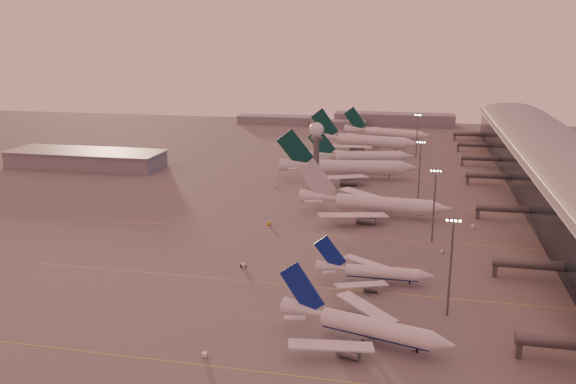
# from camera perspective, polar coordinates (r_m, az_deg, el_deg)

# --- Properties ---
(ground) EXTENTS (700.00, 700.00, 0.00)m
(ground) POSITION_cam_1_polar(r_m,az_deg,el_deg) (164.04, -6.30, -9.48)
(ground) COLOR #5F5C5C
(ground) RESTS_ON ground
(taxiway_markings) EXTENTS (180.00, 185.25, 0.02)m
(taxiway_markings) POSITION_cam_1_polar(r_m,az_deg,el_deg) (209.54, 6.44, -4.11)
(taxiway_markings) COLOR gold
(taxiway_markings) RESTS_ON ground
(terminal) EXTENTS (57.00, 362.00, 23.04)m
(terminal) POSITION_cam_1_polar(r_m,az_deg,el_deg) (264.75, 24.79, 0.91)
(terminal) COLOR black
(terminal) RESTS_ON ground
(hangar) EXTENTS (82.00, 27.00, 8.50)m
(hangar) POSITION_cam_1_polar(r_m,az_deg,el_deg) (334.43, -18.39, 2.98)
(hangar) COLOR slate
(hangar) RESTS_ON ground
(radar_tower) EXTENTS (6.40, 6.40, 31.10)m
(radar_tower) POSITION_cam_1_polar(r_m,az_deg,el_deg) (269.41, 2.68, 4.71)
(radar_tower) COLOR #505257
(radar_tower) RESTS_ON ground
(mast_a) EXTENTS (3.60, 0.56, 25.00)m
(mast_a) POSITION_cam_1_polar(r_m,az_deg,el_deg) (151.57, 14.98, -6.35)
(mast_a) COLOR #505257
(mast_a) RESTS_ON ground
(mast_b) EXTENTS (3.60, 0.56, 25.00)m
(mast_b) POSITION_cam_1_polar(r_m,az_deg,el_deg) (203.88, 13.52, -0.92)
(mast_b) COLOR #505257
(mast_b) RESTS_ON ground
(mast_c) EXTENTS (3.60, 0.56, 25.00)m
(mast_c) POSITION_cam_1_polar(r_m,az_deg,el_deg) (257.33, 12.22, 2.30)
(mast_c) COLOR #505257
(mast_c) RESTS_ON ground
(mast_d) EXTENTS (3.60, 0.56, 25.00)m
(mast_d) POSITION_cam_1_polar(r_m,az_deg,el_deg) (345.93, 11.98, 5.35)
(mast_d) COLOR #505257
(mast_d) RESTS_ON ground
(distant_horizon) EXTENTS (165.00, 37.50, 9.00)m
(distant_horizon) POSITION_cam_1_polar(r_m,az_deg,el_deg) (473.48, 6.55, 6.72)
(distant_horizon) COLOR slate
(distant_horizon) RESTS_ON ground
(narrowbody_near) EXTENTS (40.19, 31.64, 16.06)m
(narrowbody_near) POSITION_cam_1_polar(r_m,az_deg,el_deg) (139.24, 7.07, -12.58)
(narrowbody_near) COLOR silver
(narrowbody_near) RESTS_ON ground
(narrowbody_mid) EXTENTS (32.90, 26.30, 12.87)m
(narrowbody_mid) POSITION_cam_1_polar(r_m,az_deg,el_deg) (170.85, 8.02, -7.59)
(narrowbody_mid) COLOR silver
(narrowbody_mid) RESTS_ON ground
(widebody_white) EXTENTS (57.87, 46.19, 20.36)m
(widebody_white) POSITION_cam_1_polar(r_m,az_deg,el_deg) (232.57, 7.98, -1.38)
(widebody_white) COLOR silver
(widebody_white) RESTS_ON ground
(greentail_a) EXTENTS (65.86, 52.75, 24.09)m
(greentail_a) POSITION_cam_1_polar(r_m,az_deg,el_deg) (290.81, 5.64, 2.02)
(greentail_a) COLOR silver
(greentail_a) RESTS_ON ground
(greentail_b) EXTENTS (54.51, 43.50, 20.16)m
(greentail_b) POSITION_cam_1_polar(r_m,az_deg,el_deg) (322.59, 6.88, 3.09)
(greentail_b) COLOR silver
(greentail_b) RESTS_ON ground
(greentail_c) EXTENTS (65.71, 52.60, 24.07)m
(greentail_c) POSITION_cam_1_polar(r_m,az_deg,el_deg) (366.81, 7.13, 4.55)
(greentail_c) COLOR silver
(greentail_c) RESTS_ON ground
(greentail_d) EXTENTS (56.64, 45.17, 21.00)m
(greentail_d) POSITION_cam_1_polar(r_m,az_deg,el_deg) (404.01, 9.17, 5.30)
(greentail_d) COLOR silver
(greentail_d) RESTS_ON ground
(gsv_truck_a) EXTENTS (5.90, 3.67, 2.24)m
(gsv_truck_a) POSITION_cam_1_polar(r_m,az_deg,el_deg) (134.47, -7.63, -14.65)
(gsv_truck_a) COLOR silver
(gsv_truck_a) RESTS_ON ground
(gsv_catering_a) EXTENTS (5.94, 3.59, 4.55)m
(gsv_catering_a) POSITION_cam_1_polar(r_m,az_deg,el_deg) (138.55, 11.79, -13.39)
(gsv_catering_a) COLOR silver
(gsv_catering_a) RESTS_ON ground
(gsv_tug_mid) EXTENTS (3.64, 4.10, 1.00)m
(gsv_tug_mid) POSITION_cam_1_polar(r_m,az_deg,el_deg) (181.29, -4.21, -6.88)
(gsv_tug_mid) COLOR silver
(gsv_tug_mid) RESTS_ON ground
(gsv_truck_b) EXTENTS (5.09, 3.03, 1.94)m
(gsv_truck_b) POSITION_cam_1_polar(r_m,az_deg,el_deg) (197.95, 14.33, -5.30)
(gsv_truck_b) COLOR silver
(gsv_truck_b) RESTS_ON ground
(gsv_truck_c) EXTENTS (5.21, 5.61, 2.28)m
(gsv_truck_c) POSITION_cam_1_polar(r_m,az_deg,el_deg) (219.74, -1.71, -2.83)
(gsv_truck_c) COLOR gold
(gsv_truck_c) RESTS_ON ground
(gsv_catering_b) EXTENTS (6.11, 3.66, 4.68)m
(gsv_catering_b) POSITION_cam_1_polar(r_m,az_deg,el_deg) (225.37, 16.99, -2.71)
(gsv_catering_b) COLOR silver
(gsv_catering_b) RESTS_ON ground
(gsv_tug_far) EXTENTS (3.94, 4.64, 1.14)m
(gsv_tug_far) POSITION_cam_1_polar(r_m,az_deg,el_deg) (263.61, 2.38, -0.03)
(gsv_tug_far) COLOR silver
(gsv_tug_far) RESTS_ON ground
(gsv_truck_d) EXTENTS (2.74, 5.16, 1.98)m
(gsv_truck_d) POSITION_cam_1_polar(r_m,az_deg,el_deg) (276.98, -1.21, 0.77)
(gsv_truck_d) COLOR silver
(gsv_truck_d) RESTS_ON ground
(gsv_tug_hangar) EXTENTS (3.84, 2.41, 1.07)m
(gsv_tug_hangar) POSITION_cam_1_polar(r_m,az_deg,el_deg) (302.39, 8.97, 1.67)
(gsv_tug_hangar) COLOR #595C5E
(gsv_tug_hangar) RESTS_ON ground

